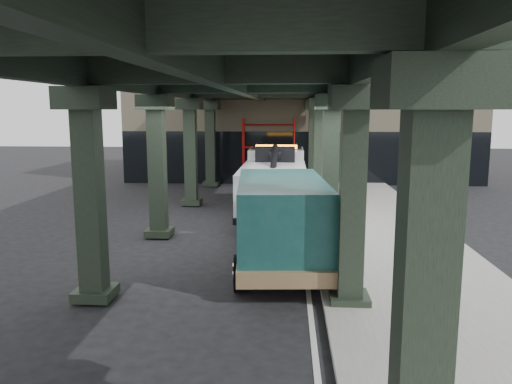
% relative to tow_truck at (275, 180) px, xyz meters
% --- Properties ---
extents(ground, '(90.00, 90.00, 0.00)m').
position_rel_tow_truck_xyz_m(ground, '(-0.59, -6.55, -1.46)').
color(ground, black).
rests_on(ground, ground).
extents(sidewalk, '(5.00, 40.00, 0.15)m').
position_rel_tow_truck_xyz_m(sidewalk, '(3.91, -4.55, -1.39)').
color(sidewalk, gray).
rests_on(sidewalk, ground).
extents(lane_stripe, '(0.12, 38.00, 0.01)m').
position_rel_tow_truck_xyz_m(lane_stripe, '(1.11, -4.55, -1.46)').
color(lane_stripe, silver).
rests_on(lane_stripe, ground).
extents(viaduct, '(7.40, 32.00, 6.40)m').
position_rel_tow_truck_xyz_m(viaduct, '(-0.99, -4.55, 4.00)').
color(viaduct, black).
rests_on(viaduct, ground).
extents(building, '(22.00, 10.00, 8.00)m').
position_rel_tow_truck_xyz_m(building, '(1.41, 13.45, 2.54)').
color(building, '#C6B793').
rests_on(building, ground).
extents(scaffolding, '(3.08, 0.88, 4.00)m').
position_rel_tow_truck_xyz_m(scaffolding, '(-0.59, 8.10, 0.64)').
color(scaffolding, '#B7100E').
rests_on(scaffolding, ground).
extents(tow_truck, '(2.85, 9.21, 3.00)m').
position_rel_tow_truck_xyz_m(tow_truck, '(0.00, 0.00, 0.00)').
color(tow_truck, black).
rests_on(tow_truck, ground).
extents(towed_van, '(2.96, 6.56, 2.59)m').
position_rel_tow_truck_xyz_m(towed_van, '(0.37, -7.63, -0.07)').
color(towed_van, '#124240').
rests_on(towed_van, ground).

